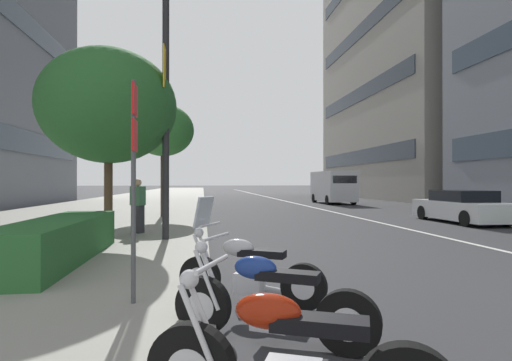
# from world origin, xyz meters

# --- Properties ---
(sidewalk_right_plaza) EXTENTS (160.00, 10.57, 0.15)m
(sidewalk_right_plaza) POSITION_xyz_m (30.00, 12.37, 0.07)
(sidewalk_right_plaza) COLOR gray
(sidewalk_right_plaza) RESTS_ON ground
(lane_centre_stripe) EXTENTS (110.00, 0.16, 0.01)m
(lane_centre_stripe) POSITION_xyz_m (35.00, 0.00, 0.00)
(lane_centre_stripe) COLOR silver
(lane_centre_stripe) RESTS_ON ground
(motorcycle_by_sign_pole) EXTENTS (1.13, 2.00, 1.10)m
(motorcycle_by_sign_pole) POSITION_xyz_m (1.43, 6.55, 0.42)
(motorcycle_by_sign_pole) COLOR black
(motorcycle_by_sign_pole) RESTS_ON ground
(motorcycle_far_end_row) EXTENTS (1.10, 1.94, 1.46)m
(motorcycle_far_end_row) POSITION_xyz_m (2.83, 6.63, 0.43)
(motorcycle_far_end_row) COLOR black
(motorcycle_far_end_row) RESTS_ON ground
(car_approaching_light) EXTENTS (4.55, 1.89, 1.33)m
(car_approaching_light) POSITION_xyz_m (12.66, -3.37, 0.63)
(car_approaching_light) COLOR silver
(car_approaching_light) RESTS_ON ground
(delivery_van_ahead) EXTENTS (5.09, 2.29, 2.50)m
(delivery_van_ahead) POSITION_xyz_m (27.61, -2.84, 1.34)
(delivery_van_ahead) COLOR silver
(delivery_van_ahead) RESTS_ON ground
(parking_sign_by_curb) EXTENTS (0.32, 0.06, 2.81)m
(parking_sign_by_curb) POSITION_xyz_m (2.55, 8.08, 1.90)
(parking_sign_by_curb) COLOR #47494C
(parking_sign_by_curb) RESTS_ON sidewalk_right_plaza
(street_lamp_with_banners) EXTENTS (1.26, 2.51, 8.69)m
(street_lamp_with_banners) POSITION_xyz_m (8.26, 7.86, 5.29)
(street_lamp_with_banners) COLOR #232326
(street_lamp_with_banners) RESTS_ON sidewalk_right_plaza
(clipped_hedge_bed) EXTENTS (4.62, 1.10, 0.81)m
(clipped_hedge_bed) POSITION_xyz_m (5.48, 9.97, 0.55)
(clipped_hedge_bed) COLOR #28602D
(clipped_hedge_bed) RESTS_ON sidewalk_right_plaza
(street_tree_near_plaza_corner) EXTENTS (3.60, 3.60, 5.09)m
(street_tree_near_plaza_corner) POSITION_xyz_m (8.55, 9.74, 3.70)
(street_tree_near_plaza_corner) COLOR #473323
(street_tree_near_plaza_corner) RESTS_ON sidewalk_right_plaza
(street_tree_far_plaza) EXTENTS (2.71, 2.71, 4.98)m
(street_tree_far_plaza) POSITION_xyz_m (15.53, 8.97, 3.96)
(street_tree_far_plaza) COLOR #473323
(street_tree_far_plaza) RESTS_ON sidewalk_right_plaza
(pedestrian_on_plaza) EXTENTS (0.45, 0.48, 1.62)m
(pedestrian_on_plaza) POSITION_xyz_m (9.73, 9.16, 0.96)
(pedestrian_on_plaza) COLOR #2D2D33
(pedestrian_on_plaza) RESTS_ON sidewalk_right_plaza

